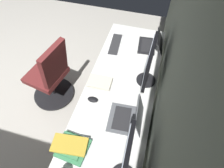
{
  "coord_description": "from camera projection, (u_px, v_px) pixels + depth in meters",
  "views": [
    {
      "loc": [
        1.02,
        2.05,
        2.31
      ],
      "look_at": [
        0.03,
        1.77,
        0.95
      ],
      "focal_mm": 30.57,
      "sensor_mm": 36.0,
      "label": 1
    }
  ],
  "objects": [
    {
      "name": "office_chair",
      "position": [
        51.0,
        77.0,
        2.39
      ],
      "size": [
        0.56,
        0.59,
        0.97
      ],
      "color": "maroon",
      "rests_on": "ground"
    },
    {
      "name": "book_stack_near",
      "position": [
        72.0,
        146.0,
        1.55
      ],
      "size": [
        0.25,
        0.3,
        0.08
      ],
      "color": "#38669E",
      "rests_on": "desk"
    },
    {
      "name": "desk",
      "position": [
        117.0,
        102.0,
        1.92
      ],
      "size": [
        2.34,
        0.71,
        0.73
      ],
      "color": "white",
      "rests_on": "ground"
    },
    {
      "name": "laptop_left",
      "position": [
        152.0,
        44.0,
        2.29
      ],
      "size": [
        0.33,
        0.31,
        0.19
      ],
      "color": "black",
      "rests_on": "desk"
    },
    {
      "name": "keyboard_main",
      "position": [
        115.0,
        45.0,
        2.33
      ],
      "size": [
        0.43,
        0.17,
        0.02
      ],
      "color": "silver",
      "rests_on": "desk"
    },
    {
      "name": "book_stack_far",
      "position": [
        99.0,
        83.0,
        1.96
      ],
      "size": [
        0.19,
        0.25,
        0.05
      ],
      "color": "beige",
      "rests_on": "desk"
    },
    {
      "name": "wall_back",
      "position": [
        177.0,
        66.0,
        1.37
      ],
      "size": [
        4.82,
        0.1,
        2.6
      ],
      "primitive_type": "cube",
      "color": "slate",
      "rests_on": "ground"
    },
    {
      "name": "monitor_primary",
      "position": [
        149.0,
        63.0,
        1.8
      ],
      "size": [
        0.49,
        0.2,
        0.45
      ],
      "color": "black",
      "rests_on": "desk"
    },
    {
      "name": "laptop_leftmost",
      "position": [
        129.0,
        117.0,
        1.69
      ],
      "size": [
        0.32,
        0.32,
        0.23
      ],
      "color": "#595B60",
      "rests_on": "desk"
    },
    {
      "name": "mouse_main",
      "position": [
        93.0,
        99.0,
        1.85
      ],
      "size": [
        0.06,
        0.1,
        0.03
      ],
      "primitive_type": "ellipsoid",
      "color": "black",
      "rests_on": "desk"
    },
    {
      "name": "drawer_pedestal",
      "position": [
        116.0,
        126.0,
        2.11
      ],
      "size": [
        0.4,
        0.51,
        0.69
      ],
      "color": "white",
      "rests_on": "ground"
    }
  ]
}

